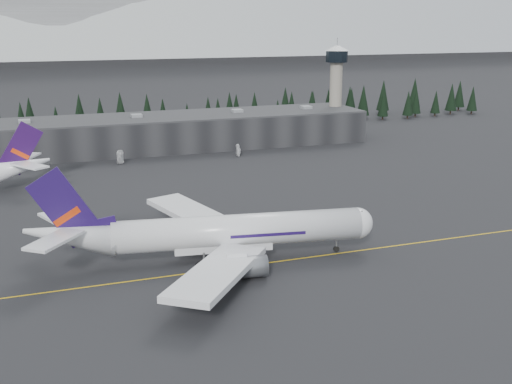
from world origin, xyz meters
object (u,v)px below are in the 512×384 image
object	(u,v)px
jet_main	(208,233)
gse_vehicle_b	(239,154)
terminal	(163,132)
gse_vehicle_a	(120,162)
control_tower	(336,80)

from	to	relation	value
jet_main	gse_vehicle_b	bearing A→B (deg)	77.16
jet_main	terminal	bearing A→B (deg)	91.25
terminal	gse_vehicle_a	xyz separation A→B (m)	(-20.06, -22.60, -5.62)
jet_main	gse_vehicle_a	xyz separation A→B (m)	(-3.67, 98.85, -5.29)
control_tower	jet_main	xyz separation A→B (m)	(-91.39, -124.45, -17.43)
gse_vehicle_a	terminal	bearing A→B (deg)	33.53
gse_vehicle_b	gse_vehicle_a	bearing A→B (deg)	-92.86
terminal	gse_vehicle_b	world-z (taller)	terminal
jet_main	gse_vehicle_a	world-z (taller)	jet_main
gse_vehicle_a	gse_vehicle_b	xyz separation A→B (m)	(42.57, -1.51, 0.09)
control_tower	gse_vehicle_b	bearing A→B (deg)	-152.68
gse_vehicle_a	gse_vehicle_b	bearing A→B (deg)	-16.90
control_tower	gse_vehicle_a	distance (m)	101.04
terminal	gse_vehicle_b	xyz separation A→B (m)	(22.51, -24.11, -5.53)
terminal	gse_vehicle_a	bearing A→B (deg)	-131.59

